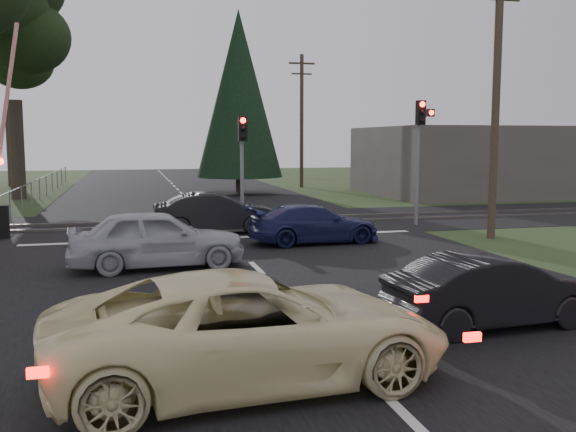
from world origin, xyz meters
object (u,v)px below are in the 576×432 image
object	(u,v)px
traffic_signal_right	(421,138)
utility_pole_far	(240,126)
dark_hatchback	(494,291)
blue_sedan	(314,224)
utility_pole_near	(496,94)
utility_pole_mid	(302,118)
cream_coupe	(251,329)
traffic_signal_center	(242,152)
silver_car	(157,239)
dark_car_far	(215,213)

from	to	relation	value
traffic_signal_right	utility_pole_far	bearing A→B (deg)	88.80
dark_hatchback	blue_sedan	bearing A→B (deg)	-1.76
traffic_signal_right	dark_hatchback	distance (m)	13.57
utility_pole_far	dark_hatchback	xyz separation A→B (m)	(-5.48, -58.03, -4.09)
utility_pole_near	utility_pole_far	bearing A→B (deg)	90.00
utility_pole_near	utility_pole_mid	bearing A→B (deg)	90.00
cream_coupe	dark_hatchback	distance (m)	4.85
utility_pole_near	traffic_signal_right	bearing A→B (deg)	105.34
cream_coupe	blue_sedan	bearing A→B (deg)	-25.45
utility_pole_far	cream_coupe	world-z (taller)	utility_pole_far
traffic_signal_center	utility_pole_mid	bearing A→B (deg)	68.79
utility_pole_near	dark_hatchback	distance (m)	11.33
traffic_signal_center	silver_car	xyz separation A→B (m)	(-3.44, -7.04, -2.05)
utility_pole_mid	dark_car_far	world-z (taller)	utility_pole_mid
dark_car_far	utility_pole_near	bearing A→B (deg)	-112.24
blue_sedan	traffic_signal_center	bearing A→B (deg)	15.83
dark_car_far	cream_coupe	bearing A→B (deg)	173.71
traffic_signal_center	cream_coupe	distance (m)	15.62
traffic_signal_center	silver_car	world-z (taller)	traffic_signal_center
traffic_signal_center	silver_car	size ratio (longest dim) A/B	0.93
traffic_signal_center	utility_pole_far	distance (m)	44.99
utility_pole_near	utility_pole_mid	distance (m)	24.00
utility_pole_mid	dark_car_far	distance (m)	22.69
dark_hatchback	utility_pole_near	bearing A→B (deg)	-35.93
dark_car_far	utility_pole_mid	bearing A→B (deg)	-23.62
traffic_signal_center	dark_hatchback	bearing A→B (deg)	-81.63
utility_pole_far	blue_sedan	xyz separation A→B (m)	(-5.97, -48.52, -4.12)
utility_pole_mid	dark_car_far	size ratio (longest dim) A/B	2.11
traffic_signal_center	traffic_signal_right	bearing A→B (deg)	-10.41
utility_pole_far	dark_hatchback	size ratio (longest dim) A/B	2.34
traffic_signal_center	dark_car_far	size ratio (longest dim) A/B	0.96
traffic_signal_right	silver_car	size ratio (longest dim) A/B	1.07
utility_pole_far	traffic_signal_right	bearing A→B (deg)	-91.20
cream_coupe	blue_sedan	size ratio (longest dim) A/B	1.29
utility_pole_far	cream_coupe	bearing A→B (deg)	-99.60
utility_pole_near	utility_pole_far	world-z (taller)	same
cream_coupe	dark_car_far	distance (m)	14.09
traffic_signal_right	utility_pole_far	distance (m)	45.56
traffic_signal_center	dark_hatchback	size ratio (longest dim) A/B	1.07
traffic_signal_center	utility_pole_mid	world-z (taller)	utility_pole_mid
utility_pole_mid	dark_hatchback	xyz separation A→B (m)	(-5.48, -33.03, -4.09)
dark_hatchback	silver_car	xyz separation A→B (m)	(-5.46, 6.67, 0.12)
utility_pole_far	cream_coupe	xyz separation A→B (m)	(-10.07, -59.59, -3.98)
blue_sedan	dark_car_far	world-z (taller)	dark_car_far
blue_sedan	traffic_signal_right	bearing A→B (deg)	-63.38
dark_hatchback	blue_sedan	xyz separation A→B (m)	(-0.48, 9.51, -0.03)
blue_sedan	utility_pole_mid	bearing A→B (deg)	-18.48
utility_pole_far	utility_pole_mid	bearing A→B (deg)	-90.00
silver_car	utility_pole_far	bearing A→B (deg)	-15.26
traffic_signal_right	cream_coupe	world-z (taller)	traffic_signal_right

